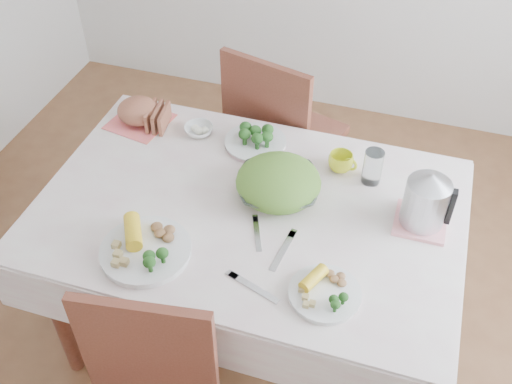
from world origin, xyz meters
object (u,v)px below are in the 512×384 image
(dinner_plate_left, at_px, (146,251))
(dinner_plate_right, at_px, (325,294))
(electric_kettle, at_px, (426,198))
(salad_bowl, at_px, (278,188))
(dining_table, at_px, (250,275))
(chair_far, at_px, (287,140))
(yellow_mug, at_px, (341,162))

(dinner_plate_left, bearing_deg, dinner_plate_right, 0.95)
(dinner_plate_left, xyz_separation_m, electric_kettle, (0.84, 0.41, 0.11))
(dinner_plate_left, bearing_deg, salad_bowl, 49.93)
(salad_bowl, height_order, electric_kettle, electric_kettle)
(dining_table, distance_m, dinner_plate_left, 0.57)
(salad_bowl, bearing_deg, dining_table, -133.44)
(salad_bowl, bearing_deg, dinner_plate_right, -56.15)
(dinner_plate_left, height_order, dinner_plate_right, dinner_plate_left)
(chair_far, relative_size, yellow_mug, 10.49)
(chair_far, relative_size, dinner_plate_left, 3.29)
(chair_far, height_order, salad_bowl, chair_far)
(dinner_plate_left, bearing_deg, yellow_mug, 49.28)
(salad_bowl, bearing_deg, yellow_mug, 48.05)
(chair_far, xyz_separation_m, electric_kettle, (0.65, -0.67, 0.42))
(dinner_plate_left, xyz_separation_m, yellow_mug, (0.52, 0.61, 0.03))
(dining_table, bearing_deg, electric_kettle, 9.58)
(electric_kettle, bearing_deg, dinner_plate_left, -167.35)
(chair_far, distance_m, yellow_mug, 0.67)
(dining_table, bearing_deg, chair_far, 94.70)
(dinner_plate_left, relative_size, electric_kettle, 1.45)
(chair_far, xyz_separation_m, yellow_mug, (0.33, -0.48, 0.33))
(dinner_plate_left, distance_m, electric_kettle, 0.95)
(salad_bowl, height_order, yellow_mug, yellow_mug)
(chair_far, bearing_deg, electric_kettle, 149.25)
(yellow_mug, bearing_deg, salad_bowl, -131.95)
(dinner_plate_left, bearing_deg, chair_far, 80.04)
(chair_far, bearing_deg, yellow_mug, 139.76)
(dinner_plate_right, relative_size, electric_kettle, 1.09)
(yellow_mug, bearing_deg, dinner_plate_right, -82.72)
(salad_bowl, bearing_deg, dinner_plate_left, -130.07)
(dinner_plate_right, bearing_deg, chair_far, 110.76)
(dining_table, height_order, chair_far, chair_far)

